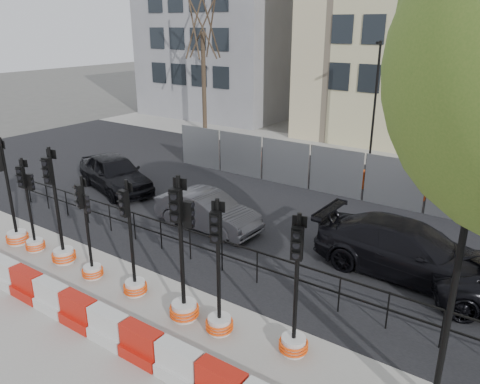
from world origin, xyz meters
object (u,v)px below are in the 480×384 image
Objects in this scene: car_a at (115,173)px; car_c at (408,250)px; traffic_signal_a at (14,223)px; traffic_signal_h at (294,327)px; lamp_post_near at (460,250)px; traffic_signal_d at (90,255)px.

car_a is 12.39m from car_c.
traffic_signal_a is 9.98m from traffic_signal_h.
lamp_post_near is 15.24m from car_a.
traffic_signal_h is at bearing 21.85° from traffic_signal_d.
traffic_signal_h is at bearing 20.24° from traffic_signal_a.
traffic_signal_h is (6.20, 0.42, -0.04)m from traffic_signal_d.
traffic_signal_d is 6.21m from traffic_signal_h.
car_a is at bearing 90.85° from car_c.
lamp_post_near is at bearing -90.82° from car_a.
car_c is at bearing 43.49° from traffic_signal_a.
traffic_signal_a is at bearing -176.98° from lamp_post_near.
car_a is at bearing 151.99° from traffic_signal_d.
traffic_signal_a is 3.77m from traffic_signal_d.
traffic_signal_h reaches higher than traffic_signal_d.
lamp_post_near is 13.10m from traffic_signal_a.
lamp_post_near is at bearing 20.87° from traffic_signal_a.
traffic_signal_d is at bearing -175.74° from lamp_post_near.
lamp_post_near is 5.53m from car_c.
car_a is (-5.21, 5.40, 0.05)m from traffic_signal_d.
traffic_signal_a reaches higher than traffic_signal_d.
lamp_post_near is at bearing -156.08° from car_c.
lamp_post_near is 1.82× the size of traffic_signal_h.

